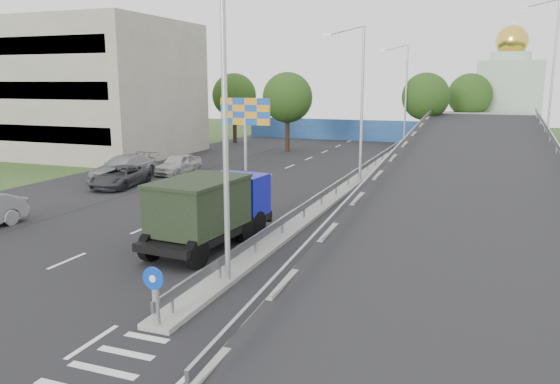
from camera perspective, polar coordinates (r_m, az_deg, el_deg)
The scene contains 22 objects.
ground at distance 14.26m, azimuth -17.77°, elevation -17.26°, with size 160.00×160.00×0.00m, color #2D4C1E.
road_surface at distance 32.33m, azimuth 0.26°, elevation -0.51°, with size 26.00×90.00×0.04m, color black.
parking_strip at distance 38.77m, azimuth -18.04°, elevation 0.94°, with size 8.00×90.00×0.05m, color black.
median at distance 35.21m, azimuth 7.13°, elevation 0.56°, with size 1.00×44.00×0.20m, color gray.
overpass_ramp at distance 33.99m, azimuth 19.59°, elevation 2.41°, with size 10.00×50.00×3.50m.
median_guardrail at distance 35.09m, azimuth 7.16°, elevation 1.60°, with size 0.09×44.00×0.71m.
sign_bollard at distance 15.40m, azimuth -12.91°, elevation -10.53°, with size 0.64×0.23×1.67m.
lamp_post_near at distance 17.56m, azimuth -6.35°, elevation 8.42°, with size 2.74×0.18×10.08m.
lamp_post_mid at distance 36.51m, azimuth 8.29°, elevation 9.94°, with size 2.74×0.18×10.08m.
lamp_post_far at distance 56.19m, azimuth 12.85°, elevation 10.29°, with size 2.74×0.18×10.08m.
beige_building at distance 56.42m, azimuth -22.01°, elevation 9.95°, with size 24.00×14.00×12.00m, color gray.
blue_wall at distance 63.03m, azimuth 9.72°, elevation 6.31°, with size 30.00×0.50×2.40m, color #294B96.
church at distance 69.65m, azimuth 22.70°, elevation 9.47°, with size 7.00×7.00×13.80m.
billboard at distance 41.40m, azimuth -3.66°, elevation 7.96°, with size 4.00×0.24×5.50m.
tree_left_mid at distance 52.83m, azimuth 0.78°, elevation 9.82°, with size 4.80×4.80×7.60m.
tree_median_far at distance 57.96m, azimuth 14.98°, elevation 9.59°, with size 4.80×4.80×7.60m.
tree_left_far at distance 60.55m, azimuth -4.80°, elevation 10.00°, with size 4.80×4.80×7.60m.
tree_ramp_far at distance 64.67m, azimuth 19.22°, elevation 9.51°, with size 4.80×4.80×7.60m.
dump_truck at distance 22.57m, azimuth -7.26°, elevation -1.64°, with size 3.03×6.88×2.95m.
parked_car_c at distance 36.67m, azimuth -16.35°, elevation 1.55°, with size 2.27×4.93×1.37m, color #2E2F33.
parked_car_d at distance 39.63m, azimuth -16.02°, elevation 2.49°, with size 2.31×5.68×1.65m, color #909398.
parked_car_e at distance 40.85m, azimuth -10.58°, elevation 2.89°, with size 1.77×4.40×1.50m, color #A8A9A5.
Camera 1 is at (8.10, -9.61, 6.74)m, focal length 35.00 mm.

